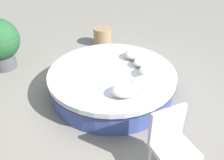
# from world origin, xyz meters

# --- Properties ---
(ground_plane) EXTENTS (16.00, 16.00, 0.00)m
(ground_plane) POSITION_xyz_m (0.00, 0.00, 0.00)
(ground_plane) COLOR gray
(round_bed) EXTENTS (2.47, 2.47, 0.50)m
(round_bed) POSITION_xyz_m (0.00, 0.00, 0.26)
(round_bed) COLOR #38478C
(round_bed) RESTS_ON ground_plane
(throw_pillow_0) EXTENTS (0.53, 0.37, 0.21)m
(throw_pillow_0) POSITION_xyz_m (-0.03, -0.77, 0.61)
(throw_pillow_0) COLOR beige
(throw_pillow_0) RESTS_ON round_bed
(throw_pillow_1) EXTENTS (0.44, 0.29, 0.18)m
(throw_pillow_1) POSITION_xyz_m (0.33, -0.64, 0.59)
(throw_pillow_1) COLOR silver
(throw_pillow_1) RESTS_ON round_bed
(throw_pillow_2) EXTENTS (0.47, 0.40, 0.22)m
(throw_pillow_2) POSITION_xyz_m (0.62, -0.40, 0.61)
(throw_pillow_2) COLOR white
(throw_pillow_2) RESTS_ON round_bed
(throw_pillow_3) EXTENTS (0.54, 0.35, 0.19)m
(throw_pillow_3) POSITION_xyz_m (0.71, -0.04, 0.60)
(throw_pillow_3) COLOR beige
(throw_pillow_3) RESTS_ON round_bed
(throw_pillow_4) EXTENTS (0.43, 0.39, 0.20)m
(throw_pillow_4) POSITION_xyz_m (0.63, 0.32, 0.60)
(throw_pillow_4) COLOR beige
(throw_pillow_4) RESTS_ON round_bed
(patio_chair) EXTENTS (0.55, 0.54, 0.98)m
(patio_chair) POSITION_xyz_m (0.09, -1.92, 0.56)
(patio_chair) COLOR #B7B7BC
(patio_chair) RESTS_ON ground_plane
(side_table) EXTENTS (0.49, 0.49, 0.50)m
(side_table) POSITION_xyz_m (0.54, 2.17, 0.25)
(side_table) COLOR #997A56
(side_table) RESTS_ON ground_plane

